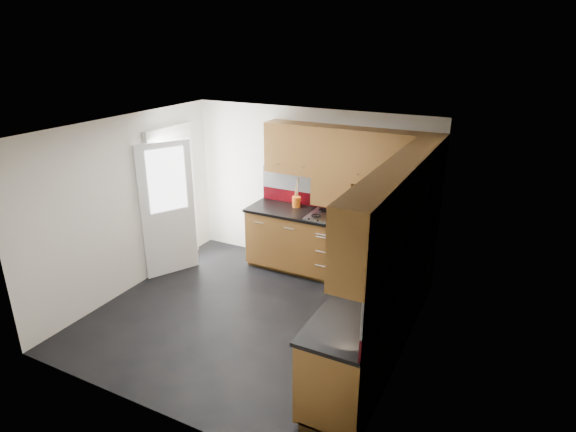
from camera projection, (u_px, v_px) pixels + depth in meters
The scene contains 14 objects.
room at pixel (246, 206), 5.57m from camera, with size 4.00×3.80×2.64m.
base_cabinets at pixel (350, 281), 6.09m from camera, with size 2.70×3.20×0.95m.
countertop at pixel (351, 247), 5.92m from camera, with size 2.72×3.22×0.04m.
backsplash at pixel (375, 222), 5.91m from camera, with size 2.70×3.20×0.54m.
upper_cabinets at pixel (371, 175), 5.58m from camera, with size 2.50×3.20×0.72m.
extractor_hood at pixel (335, 191), 6.82m from camera, with size 0.60×0.33×0.40m, color brown.
glass_cabinet at pixel (419, 172), 5.60m from camera, with size 0.32×0.80×0.66m.
back_door at pixel (171, 202), 7.12m from camera, with size 0.42×1.19×2.04m.
gas_hob at pixel (329, 216), 6.80m from camera, with size 0.61×0.53×0.05m.
utensil_pot at pixel (296, 200), 7.19m from camera, with size 0.13×0.13×0.45m.
toaster at pixel (425, 225), 6.33m from camera, with size 0.26×0.21×0.17m.
food_processor at pixel (400, 236), 5.80m from camera, with size 0.20×0.20×0.33m.
paper_towel at pixel (408, 239), 5.76m from camera, with size 0.13×0.13×0.26m, color white.
orange_cloth at pixel (404, 242), 5.98m from camera, with size 0.15×0.13×0.02m, color #D54717.
Camera 1 is at (2.81, -4.46, 3.38)m, focal length 30.00 mm.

